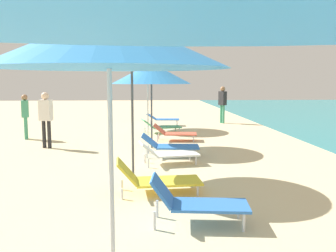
{
  "coord_description": "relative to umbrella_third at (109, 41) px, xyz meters",
  "views": [
    {
      "loc": [
        0.5,
        3.8,
        2.03
      ],
      "look_at": [
        0.8,
        9.06,
        1.35
      ],
      "focal_mm": 38.57,
      "sensor_mm": 36.0,
      "label": 1
    }
  ],
  "objects": [
    {
      "name": "umbrella_third",
      "position": [
        0.0,
        0.0,
        0.0
      ],
      "size": [
        2.4,
        2.4,
        2.74
      ],
      "color": "silver",
      "rests_on": "ground"
    },
    {
      "name": "lounger_third_shoreside",
      "position": [
        1.04,
        1.21,
        -2.08
      ],
      "size": [
        1.42,
        0.7,
        0.69
      ],
      "rotation": [
        0.0,
        0.0,
        -0.11
      ],
      "color": "blue",
      "rests_on": "ground"
    },
    {
      "name": "umbrella_fourth",
      "position": [
        0.07,
        3.63,
        0.08
      ],
      "size": [
        2.46,
        2.46,
        2.77
      ],
      "color": "#4C4C51",
      "rests_on": "ground"
    },
    {
      "name": "lounger_fourth_shoreside",
      "position": [
        0.86,
        4.91,
        -2.13
      ],
      "size": [
        1.48,
        0.84,
        0.56
      ],
      "rotation": [
        0.0,
        0.0,
        0.16
      ],
      "color": "white",
      "rests_on": "ground"
    },
    {
      "name": "lounger_fourth_inland",
      "position": [
        0.52,
        2.66,
        -2.14
      ],
      "size": [
        1.56,
        0.76,
        0.62
      ],
      "rotation": [
        0.0,
        0.0,
        0.08
      ],
      "color": "yellow",
      "rests_on": "ground"
    },
    {
      "name": "umbrella_fifth",
      "position": [
        0.49,
        7.02,
        -0.19
      ],
      "size": [
        2.34,
        2.34,
        2.59
      ],
      "color": "#4C4C51",
      "rests_on": "ground"
    },
    {
      "name": "lounger_fifth_shoreside",
      "position": [
        1.26,
        8.3,
        -2.13
      ],
      "size": [
        1.5,
        0.79,
        0.56
      ],
      "rotation": [
        0.0,
        0.0,
        -0.11
      ],
      "color": "#D8593F",
      "rests_on": "ground"
    },
    {
      "name": "lounger_fifth_inland",
      "position": [
        0.95,
        5.85,
        -2.11
      ],
      "size": [
        1.57,
        0.78,
        0.59
      ],
      "rotation": [
        0.0,
        0.0,
        -0.07
      ],
      "color": "blue",
      "rests_on": "ground"
    },
    {
      "name": "umbrella_farthest",
      "position": [
        0.38,
        11.18,
        -0.22
      ],
      "size": [
        2.47,
        2.47,
        2.5
      ],
      "color": "silver",
      "rests_on": "ground"
    },
    {
      "name": "lounger_farthest_shoreside",
      "position": [
        1.04,
        12.34,
        -2.1
      ],
      "size": [
        1.48,
        0.64,
        0.55
      ],
      "rotation": [
        0.0,
        0.0,
        -0.06
      ],
      "color": "blue",
      "rests_on": "ground"
    },
    {
      "name": "lounger_farthest_inland",
      "position": [
        0.87,
        10.12,
        -2.14
      ],
      "size": [
        1.59,
        0.94,
        0.55
      ],
      "rotation": [
        0.0,
        0.0,
        0.21
      ],
      "color": "#4CA572",
      "rests_on": "ground"
    },
    {
      "name": "person_walking_near",
      "position": [
        3.9,
        13.15,
        -1.35
      ],
      "size": [
        0.37,
        0.42,
        1.73
      ],
      "rotation": [
        0.0,
        0.0,
        3.66
      ],
      "color": "#3F9972",
      "rests_on": "ground"
    },
    {
      "name": "person_walking_mid",
      "position": [
        -2.65,
        7.2,
        -1.39
      ],
      "size": [
        0.4,
        0.3,
        1.67
      ],
      "rotation": [
        0.0,
        0.0,
        4.47
      ],
      "color": "#262628",
      "rests_on": "ground"
    },
    {
      "name": "person_walking_far",
      "position": [
        -3.82,
        8.92,
        -1.48
      ],
      "size": [
        0.3,
        0.4,
        1.54
      ],
      "rotation": [
        0.0,
        0.0,
        0.25
      ],
      "color": "#3F9972",
      "rests_on": "ground"
    }
  ]
}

